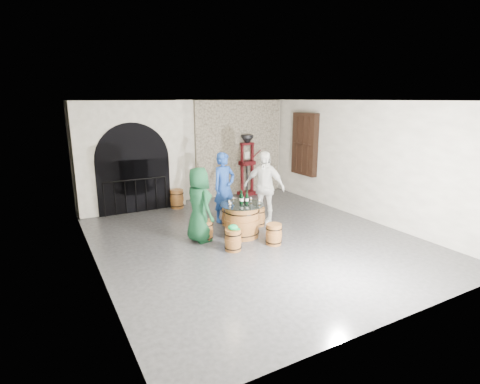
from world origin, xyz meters
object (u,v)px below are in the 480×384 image
barrel_stool_near_left (233,240)px  side_barrel (177,199)px  barrel_stool_right (258,217)px  person_green (199,205)px  wine_bottle_right (241,198)px  wine_bottle_center (247,198)px  person_white (264,187)px  corking_press (247,160)px  barrel_stool_left (205,230)px  wine_bottle_left (242,199)px  barrel_stool_near_right (274,234)px  barrel_table (242,220)px  barrel_stool_far (229,216)px  person_blue (224,187)px

barrel_stool_near_left → side_barrel: side_barrel is taller
barrel_stool_near_left → barrel_stool_right: bearing=40.6°
person_green → wine_bottle_right: person_green is taller
wine_bottle_center → side_barrel: bearing=102.3°
person_white → corking_press: corking_press is taller
barrel_stool_near_left → wine_bottle_right: 1.19m
barrel_stool_right → barrel_stool_near_left: size_ratio=1.00×
barrel_stool_left → barrel_stool_right: (1.64, 0.29, 0.00)m
wine_bottle_right → person_green: bearing=172.0°
wine_bottle_right → wine_bottle_left: bearing=-95.4°
wine_bottle_right → barrel_stool_near_right: bearing=-67.6°
person_green → person_white: size_ratio=0.91×
barrel_stool_near_left → corking_press: size_ratio=0.23×
barrel_stool_left → person_white: person_white is taller
barrel_stool_near_right → wine_bottle_left: bearing=113.8°
person_green → wine_bottle_left: (1.02, -0.19, 0.06)m
barrel_table → barrel_stool_near_right: 0.91m
person_white → wine_bottle_right: person_white is taller
wine_bottle_center → barrel_stool_right: bearing=38.9°
barrel_table → barrel_stool_left: barrel_table is taller
barrel_stool_near_left → wine_bottle_center: size_ratio=1.49×
barrel_table → person_green: 1.13m
barrel_stool_far → person_blue: person_blue is taller
barrel_table → corking_press: size_ratio=0.51×
barrel_stool_far → corking_press: 3.41m
wine_bottle_left → wine_bottle_center: size_ratio=1.00×
barrel_stool_right → barrel_stool_near_right: 1.35m
barrel_stool_near_left → person_green: 1.17m
barrel_stool_far → wine_bottle_right: wine_bottle_right is taller
barrel_table → wine_bottle_center: wine_bottle_center is taller
barrel_stool_right → barrel_stool_left: bearing=-169.8°
barrel_table → barrel_stool_near_right: size_ratio=2.17×
person_blue → wine_bottle_left: bearing=-107.8°
barrel_stool_right → barrel_stool_far: bearing=147.8°
person_green → person_blue: 1.54m
person_green → barrel_stool_near_left: bearing=-162.7°
barrel_stool_near_left → wine_bottle_left: size_ratio=1.49×
barrel_table → person_blue: bearing=83.1°
barrel_stool_near_right → wine_bottle_right: wine_bottle_right is taller
barrel_table → barrel_stool_near_right: barrel_table is taller
barrel_stool_right → person_blue: person_blue is taller
person_green → person_white: (2.06, 0.46, 0.09)m
barrel_table → person_blue: (0.15, 1.23, 0.54)m
barrel_stool_right → wine_bottle_right: size_ratio=1.49×
barrel_stool_near_right → person_blue: 2.17m
person_white → wine_bottle_center: person_white is taller
wine_bottle_center → wine_bottle_right: bearing=137.9°
barrel_stool_left → barrel_stool_right: 1.66m
person_blue → wine_bottle_center: bearing=-102.4°
barrel_stool_right → side_barrel: 2.90m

